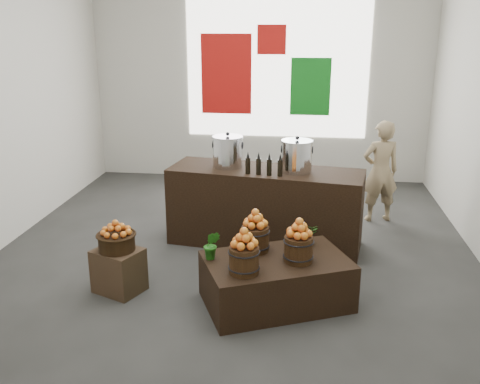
# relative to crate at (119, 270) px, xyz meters

# --- Properties ---
(ground) EXTENTS (7.00, 7.00, 0.00)m
(ground) POSITION_rel_crate_xyz_m (1.11, 1.13, -0.24)
(ground) COLOR #333331
(ground) RESTS_ON ground
(back_wall) EXTENTS (6.00, 0.04, 4.00)m
(back_wall) POSITION_rel_crate_xyz_m (1.11, 4.63, 1.76)
(back_wall) COLOR beige
(back_wall) RESTS_ON ground
(back_opening) EXTENTS (3.20, 0.02, 2.40)m
(back_opening) POSITION_rel_crate_xyz_m (1.41, 4.61, 1.76)
(back_opening) COLOR white
(back_opening) RESTS_ON back_wall
(deco_red_left) EXTENTS (0.90, 0.04, 1.40)m
(deco_red_left) POSITION_rel_crate_xyz_m (0.51, 4.60, 1.66)
(deco_red_left) COLOR #B3110D
(deco_red_left) RESTS_ON back_wall
(deco_green_right) EXTENTS (0.70, 0.04, 1.00)m
(deco_green_right) POSITION_rel_crate_xyz_m (2.01, 4.60, 1.46)
(deco_green_right) COLOR #116E19
(deco_green_right) RESTS_ON back_wall
(deco_red_upper) EXTENTS (0.50, 0.04, 0.50)m
(deco_red_upper) POSITION_rel_crate_xyz_m (1.31, 4.60, 2.26)
(deco_red_upper) COLOR #B3110D
(deco_red_upper) RESTS_ON back_wall
(crate) EXTENTS (0.60, 0.55, 0.48)m
(crate) POSITION_rel_crate_xyz_m (0.00, 0.00, 0.00)
(crate) COLOR #462E21
(crate) RESTS_ON ground
(wicker_basket) EXTENTS (0.38, 0.38, 0.17)m
(wicker_basket) POSITION_rel_crate_xyz_m (0.00, 0.00, 0.33)
(wicker_basket) COLOR black
(wicker_basket) RESTS_ON crate
(apples_in_basket) EXTENTS (0.30, 0.30, 0.16)m
(apples_in_basket) POSITION_rel_crate_xyz_m (0.00, 0.00, 0.50)
(apples_in_basket) COLOR #A40517
(apples_in_basket) RESTS_ON wicker_basket
(display_table) EXTENTS (1.67, 1.38, 0.50)m
(display_table) POSITION_rel_crate_xyz_m (1.70, -0.06, 0.01)
(display_table) COLOR black
(display_table) RESTS_ON ground
(apple_bucket_front_left) EXTENTS (0.29, 0.29, 0.26)m
(apple_bucket_front_left) POSITION_rel_crate_xyz_m (1.40, -0.41, 0.39)
(apple_bucket_front_left) COLOR #34200E
(apple_bucket_front_left) RESTS_ON display_table
(apples_in_bucket_front_left) EXTENTS (0.22, 0.22, 0.19)m
(apples_in_bucket_front_left) POSITION_rel_crate_xyz_m (1.40, -0.41, 0.62)
(apples_in_bucket_front_left) COLOR #A40517
(apples_in_bucket_front_left) RESTS_ON apple_bucket_front_left
(apple_bucket_front_right) EXTENTS (0.29, 0.29, 0.26)m
(apple_bucket_front_right) POSITION_rel_crate_xyz_m (1.91, -0.09, 0.39)
(apple_bucket_front_right) COLOR #34200E
(apple_bucket_front_right) RESTS_ON display_table
(apples_in_bucket_front_right) EXTENTS (0.22, 0.22, 0.19)m
(apples_in_bucket_front_right) POSITION_rel_crate_xyz_m (1.91, -0.09, 0.62)
(apples_in_bucket_front_right) COLOR #A40517
(apples_in_bucket_front_right) RESTS_ON apple_bucket_front_right
(apple_bucket_rear) EXTENTS (0.29, 0.29, 0.26)m
(apple_bucket_rear) POSITION_rel_crate_xyz_m (1.46, 0.12, 0.39)
(apple_bucket_rear) COLOR #34200E
(apple_bucket_rear) RESTS_ON display_table
(apples_in_bucket_rear) EXTENTS (0.22, 0.22, 0.19)m
(apples_in_bucket_rear) POSITION_rel_crate_xyz_m (1.46, 0.12, 0.62)
(apples_in_bucket_rear) COLOR #A40517
(apples_in_bucket_rear) RESTS_ON apple_bucket_rear
(herb_garnish_right) EXTENTS (0.26, 0.24, 0.24)m
(herb_garnish_right) POSITION_rel_crate_xyz_m (2.00, 0.35, 0.38)
(herb_garnish_right) COLOR #1C6014
(herb_garnish_right) RESTS_ON display_table
(herb_garnish_left) EXTENTS (0.17, 0.14, 0.30)m
(herb_garnish_left) POSITION_rel_crate_xyz_m (1.05, -0.14, 0.41)
(herb_garnish_left) COLOR #1C6014
(herb_garnish_left) RESTS_ON display_table
(counter) EXTENTS (2.55, 1.16, 1.01)m
(counter) POSITION_rel_crate_xyz_m (1.46, 1.50, 0.26)
(counter) COLOR black
(counter) RESTS_ON ground
(stock_pot_left) EXTENTS (0.38, 0.38, 0.38)m
(stock_pot_left) POSITION_rel_crate_xyz_m (0.96, 1.58, 0.96)
(stock_pot_left) COLOR silver
(stock_pot_left) RESTS_ON counter
(stock_pot_center) EXTENTS (0.38, 0.38, 0.38)m
(stock_pot_center) POSITION_rel_crate_xyz_m (1.85, 1.44, 0.96)
(stock_pot_center) COLOR silver
(stock_pot_center) RESTS_ON counter
(oil_cruets) EXTENTS (0.36, 0.12, 0.28)m
(oil_cruets) POSITION_rel_crate_xyz_m (1.42, 1.26, 0.90)
(oil_cruets) COLOR black
(oil_cruets) RESTS_ON counter
(shopper) EXTENTS (0.61, 0.48, 1.48)m
(shopper) POSITION_rel_crate_xyz_m (3.04, 2.56, 0.50)
(shopper) COLOR #8C7856
(shopper) RESTS_ON ground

